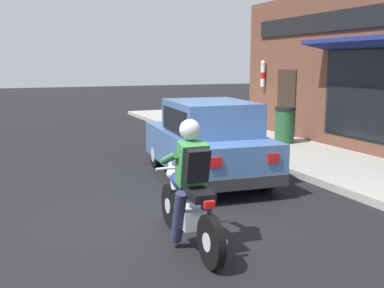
# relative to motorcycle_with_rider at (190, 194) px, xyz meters

# --- Properties ---
(ground_plane) EXTENTS (80.00, 80.00, 0.00)m
(ground_plane) POSITION_rel_motorcycle_with_rider_xyz_m (-0.14, 0.95, -0.68)
(ground_plane) COLOR black
(sidewalk_curb) EXTENTS (2.60, 22.00, 0.14)m
(sidewalk_curb) POSITION_rel_motorcycle_with_rider_xyz_m (4.62, 3.95, -0.61)
(sidewalk_curb) COLOR #9E9B93
(sidewalk_curb) RESTS_ON ground
(storefront_building) EXTENTS (1.25, 9.81, 4.20)m
(storefront_building) POSITION_rel_motorcycle_with_rider_xyz_m (6.15, 3.62, 1.43)
(storefront_building) COLOR brown
(storefront_building) RESTS_ON ground
(motorcycle_with_rider) EXTENTS (0.56, 2.02, 1.62)m
(motorcycle_with_rider) POSITION_rel_motorcycle_with_rider_xyz_m (0.00, 0.00, 0.00)
(motorcycle_with_rider) COLOR black
(motorcycle_with_rider) RESTS_ON ground
(car_hatchback) EXTENTS (1.98, 3.91, 1.57)m
(car_hatchback) POSITION_rel_motorcycle_with_rider_xyz_m (1.66, 2.99, 0.09)
(car_hatchback) COLOR black
(car_hatchback) RESTS_ON ground
(trash_bin) EXTENTS (0.56, 0.56, 0.98)m
(trash_bin) POSITION_rel_motorcycle_with_rider_xyz_m (5.03, 5.16, -0.04)
(trash_bin) COLOR #23512D
(trash_bin) RESTS_ON sidewalk_curb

